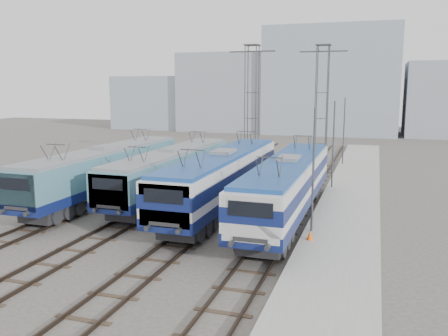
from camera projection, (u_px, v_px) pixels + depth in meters
ground at (153, 232)px, 26.64m from camera, size 160.00×160.00×0.00m
platform at (348, 209)px, 31.05m from camera, size 4.00×70.00×0.30m
locomotive_far_left at (104, 169)px, 33.93m from camera, size 2.88×18.18×3.42m
locomotive_center_left at (171, 170)px, 34.11m from camera, size 2.75×17.35×3.27m
locomotive_center_right at (223, 175)px, 31.04m from camera, size 2.93×18.53×3.48m
locomotive_far_right at (288, 183)px, 28.68m from camera, size 2.88×18.22×3.42m
catenary_tower_west at (252, 102)px, 46.16m from camera, size 4.50×1.20×12.00m
catenary_tower_east at (322, 102)px, 46.08m from camera, size 4.50×1.20×12.00m
mast_front at (313, 173)px, 25.33m from camera, size 0.12×0.12×7.00m
mast_mid at (333, 147)px, 36.59m from camera, size 0.12×0.12×7.00m
mast_rear at (344, 133)px, 47.85m from camera, size 0.12×0.12×7.00m
safety_cone at (310, 235)px, 24.33m from camera, size 0.35×0.35×0.49m
building_west at (233, 93)px, 87.85m from camera, size 18.00×12.00×14.00m
building_center at (332, 81)px, 82.09m from camera, size 22.00×14.00×18.00m
building_far_west at (155, 102)px, 93.01m from camera, size 14.00×10.00×10.00m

